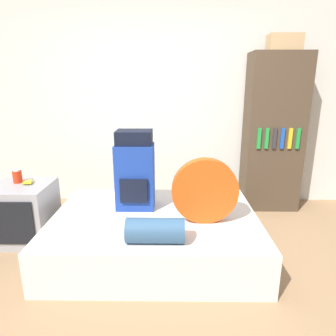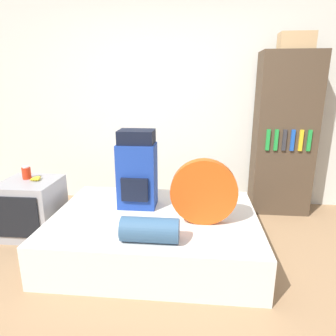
{
  "view_description": "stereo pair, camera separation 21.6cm",
  "coord_description": "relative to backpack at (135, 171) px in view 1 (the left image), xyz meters",
  "views": [
    {
      "loc": [
        0.09,
        -1.98,
        1.55
      ],
      "look_at": [
        0.06,
        0.55,
        0.83
      ],
      "focal_mm": 32.0,
      "sensor_mm": 36.0,
      "label": 1
    },
    {
      "loc": [
        0.3,
        -1.97,
        1.55
      ],
      "look_at": [
        0.06,
        0.55,
        0.83
      ],
      "focal_mm": 32.0,
      "sensor_mm": 36.0,
      "label": 2
    }
  ],
  "objects": [
    {
      "name": "ground_plane",
      "position": [
        0.26,
        -0.74,
        -0.74
      ],
      "size": [
        16.0,
        16.0,
        0.0
      ],
      "primitive_type": "plane",
      "color": "#997551"
    },
    {
      "name": "wall_back",
      "position": [
        0.26,
        1.18,
        0.56
      ],
      "size": [
        8.0,
        0.05,
        2.6
      ],
      "color": "silver",
      "rests_on": "ground_plane"
    },
    {
      "name": "bed",
      "position": [
        0.2,
        -0.19,
        -0.55
      ],
      "size": [
        1.87,
        1.37,
        0.38
      ],
      "color": "silver",
      "rests_on": "ground_plane"
    },
    {
      "name": "backpack",
      "position": [
        0.0,
        0.0,
        0.0
      ],
      "size": [
        0.36,
        0.3,
        0.75
      ],
      "color": "navy",
      "rests_on": "bed"
    },
    {
      "name": "tent_bag",
      "position": [
        0.63,
        -0.32,
        -0.08
      ],
      "size": [
        0.57,
        0.1,
        0.57
      ],
      "color": "#D14C14",
      "rests_on": "bed"
    },
    {
      "name": "sleeping_roll",
      "position": [
        0.23,
        -0.68,
        -0.27
      ],
      "size": [
        0.44,
        0.19,
        0.19
      ],
      "color": "#33567A",
      "rests_on": "bed"
    },
    {
      "name": "television",
      "position": [
        -1.14,
        0.04,
        -0.45
      ],
      "size": [
        0.56,
        0.56,
        0.58
      ],
      "color": "#939399",
      "rests_on": "ground_plane"
    },
    {
      "name": "canister",
      "position": [
        -1.2,
        0.12,
        -0.09
      ],
      "size": [
        0.09,
        0.09,
        0.14
      ],
      "color": "red",
      "rests_on": "television"
    },
    {
      "name": "banana_bunch",
      "position": [
        -1.08,
        0.09,
        -0.14
      ],
      "size": [
        0.11,
        0.14,
        0.03
      ],
      "color": "yellow",
      "rests_on": "television"
    },
    {
      "name": "bookshelf",
      "position": [
        1.59,
        0.93,
        0.21
      ],
      "size": [
        0.68,
        0.4,
        1.9
      ],
      "color": "#473828",
      "rests_on": "ground_plane"
    },
    {
      "name": "cardboard_box",
      "position": [
        1.61,
        0.9,
        1.25
      ],
      "size": [
        0.36,
        0.2,
        0.18
      ],
      "color": "tan",
      "rests_on": "bookshelf"
    }
  ]
}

